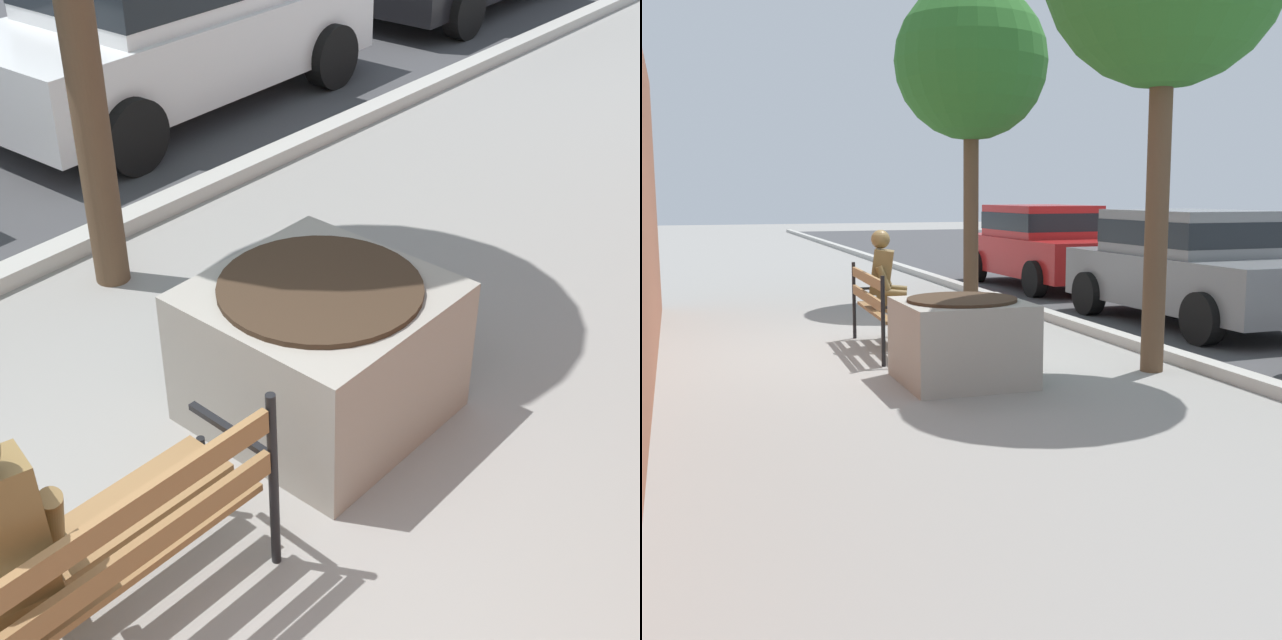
% 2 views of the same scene
% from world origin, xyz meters
% --- Properties ---
extents(ground_plane, '(80.00, 80.00, 0.00)m').
position_xyz_m(ground_plane, '(0.00, 0.00, 0.00)').
color(ground_plane, gray).
extents(curb_stone, '(60.00, 0.20, 0.12)m').
position_xyz_m(curb_stone, '(0.00, 2.90, 0.06)').
color(curb_stone, '#B2AFA8').
rests_on(curb_stone, ground).
extents(park_bench, '(1.82, 0.59, 0.95)m').
position_xyz_m(park_bench, '(-0.07, 0.08, 0.54)').
color(park_bench, olive).
rests_on(park_bench, ground).
extents(bronze_statue_seated, '(0.79, 0.81, 1.37)m').
position_xyz_m(bronze_statue_seated, '(-0.25, 0.28, 0.67)').
color(bronze_statue_seated, brown).
rests_on(bronze_statue_seated, ground).
extents(concrete_planter, '(1.16, 1.16, 0.81)m').
position_xyz_m(concrete_planter, '(1.75, 0.43, 0.40)').
color(concrete_planter, gray).
rests_on(concrete_planter, ground).
extents(street_tree_near_bench, '(2.48, 2.48, 5.12)m').
position_xyz_m(street_tree_near_bench, '(-3.85, 2.53, 3.85)').
color(street_tree_near_bench, brown).
rests_on(street_tree_near_bench, ground).
extents(parked_car_red, '(4.16, 2.04, 1.56)m').
position_xyz_m(parked_car_red, '(-5.36, 4.54, 0.84)').
color(parked_car_red, '#B21E1E').
rests_on(parked_car_red, ground).
extents(parked_car_grey, '(4.16, 2.04, 1.56)m').
position_xyz_m(parked_car_grey, '(-0.54, 4.54, 0.84)').
color(parked_car_grey, slate).
rests_on(parked_car_grey, ground).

